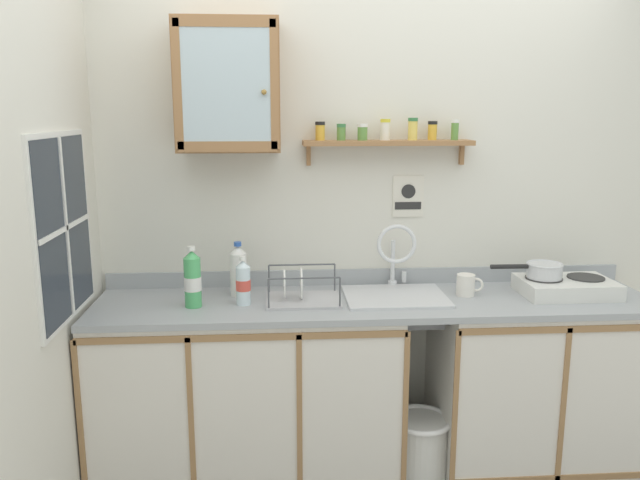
{
  "coord_description": "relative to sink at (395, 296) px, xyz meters",
  "views": [
    {
      "loc": [
        -0.47,
        -2.42,
        1.81
      ],
      "look_at": [
        -0.26,
        0.53,
        1.2
      ],
      "focal_mm": 35.29,
      "sensor_mm": 36.0,
      "label": 1
    }
  ],
  "objects": [
    {
      "name": "back_wall",
      "position": [
        -0.1,
        0.26,
        0.42
      ],
      "size": [
        3.29,
        0.07,
        2.67
      ],
      "color": "silver",
      "rests_on": "ground"
    },
    {
      "name": "side_wall_left",
      "position": [
        -1.47,
        -0.71,
        0.41
      ],
      "size": [
        0.05,
        3.5,
        2.67
      ],
      "primitive_type": "cube",
      "color": "silver",
      "rests_on": "ground"
    },
    {
      "name": "spice_shelf",
      "position": [
        -0.02,
        0.17,
        0.74
      ],
      "size": [
        0.83,
        0.14,
        0.23
      ],
      "color": "#996B42"
    },
    {
      "name": "backsplash",
      "position": [
        -0.1,
        0.23,
        0.04
      ],
      "size": [
        2.65,
        0.02,
        0.08
      ],
      "primitive_type": "cube",
      "color": "#9EA3A8",
      "rests_on": "countertop"
    },
    {
      "name": "hot_plate_stove",
      "position": [
        0.84,
        -0.03,
        0.04
      ],
      "size": [
        0.44,
        0.3,
        0.08
      ],
      "color": "silver",
      "rests_on": "countertop"
    },
    {
      "name": "bottle_water_clear_0",
      "position": [
        -0.72,
        -0.08,
        0.1
      ],
      "size": [
        0.07,
        0.07,
        0.23
      ],
      "color": "silver",
      "rests_on": "countertop"
    },
    {
      "name": "dish_rack",
      "position": [
        -0.46,
        -0.05,
        0.03
      ],
      "size": [
        0.35,
        0.27,
        0.16
      ],
      "color": "#B2B2B7",
      "rests_on": "countertop"
    },
    {
      "name": "trash_bin",
      "position": [
        0.11,
        -0.16,
        -0.73
      ],
      "size": [
        0.3,
        0.3,
        0.38
      ],
      "color": "silver",
      "rests_on": "ground"
    },
    {
      "name": "lower_cabinet_run",
      "position": [
        -0.72,
        -0.04,
        -0.48
      ],
      "size": [
        1.44,
        0.57,
        0.9
      ],
      "color": "black",
      "rests_on": "ground"
    },
    {
      "name": "wall_cabinet",
      "position": [
        -0.78,
        0.11,
        0.99
      ],
      "size": [
        0.47,
        0.27,
        0.6
      ],
      "color": "#996B42"
    },
    {
      "name": "countertop",
      "position": [
        -0.1,
        -0.04,
        -0.01
      ],
      "size": [
        2.65,
        0.59,
        0.03
      ],
      "primitive_type": "cube",
      "color": "#9EA3A8",
      "rests_on": "lower_cabinet_run"
    },
    {
      "name": "saucepan",
      "position": [
        0.72,
        -0.01,
        0.12
      ],
      "size": [
        0.35,
        0.17,
        0.07
      ],
      "color": "silver",
      "rests_on": "hot_plate_stove"
    },
    {
      "name": "mug",
      "position": [
        0.34,
        -0.01,
        0.05
      ],
      "size": [
        0.13,
        0.09,
        0.1
      ],
      "color": "white",
      "rests_on": "countertop"
    },
    {
      "name": "window",
      "position": [
        -1.44,
        -0.29,
        0.41
      ],
      "size": [
        0.03,
        0.65,
        0.78
      ],
      "color": "#262D38"
    },
    {
      "name": "warning_sign",
      "position": [
        0.1,
        0.23,
        0.45
      ],
      "size": [
        0.16,
        0.01,
        0.21
      ],
      "color": "silver"
    },
    {
      "name": "bottle_opaque_white_2",
      "position": [
        -0.75,
        0.06,
        0.12
      ],
      "size": [
        0.08,
        0.08,
        0.27
      ],
      "color": "white",
      "rests_on": "countertop"
    },
    {
      "name": "sink",
      "position": [
        0.0,
        0.0,
        0.0
      ],
      "size": [
        0.48,
        0.43,
        0.44
      ],
      "color": "silver",
      "rests_on": "countertop"
    },
    {
      "name": "lower_cabinet_run_right",
      "position": [
        0.72,
        -0.04,
        -0.48
      ],
      "size": [
        1.03,
        0.57,
        0.9
      ],
      "color": "black",
      "rests_on": "ground"
    },
    {
      "name": "bottle_soda_green_1",
      "position": [
        -0.95,
        -0.1,
        0.13
      ],
      "size": [
        0.08,
        0.08,
        0.28
      ],
      "color": "#4CB266",
      "rests_on": "countertop"
    }
  ]
}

